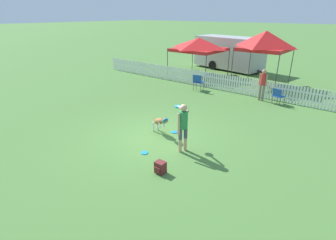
% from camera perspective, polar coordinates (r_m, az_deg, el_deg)
% --- Properties ---
extents(ground_plane, '(240.00, 240.00, 0.00)m').
position_cam_1_polar(ground_plane, '(9.44, -3.23, -3.89)').
color(ground_plane, '#4C7A38').
extents(handler_person, '(0.84, 0.88, 1.60)m').
position_cam_1_polar(handler_person, '(8.17, 3.24, -0.53)').
color(handler_person, tan).
rests_on(handler_person, ground_plane).
extents(leaping_dog, '(1.07, 0.52, 0.78)m').
position_cam_1_polar(leaping_dog, '(9.53, -1.83, -0.32)').
color(leaping_dog, olive).
rests_on(leaping_dog, ground_plane).
extents(frisbee_near_handler, '(0.23, 0.23, 0.02)m').
position_cam_1_polar(frisbee_near_handler, '(8.47, -5.15, -7.12)').
color(frisbee_near_handler, '#1E8CD8').
rests_on(frisbee_near_handler, ground_plane).
extents(frisbee_near_dog, '(0.23, 0.23, 0.02)m').
position_cam_1_polar(frisbee_near_dog, '(9.83, 1.33, -2.65)').
color(frisbee_near_dog, '#1E8CD8').
rests_on(frisbee_near_dog, ground_plane).
extents(backpack_on_grass, '(0.28, 0.27, 0.34)m').
position_cam_1_polar(backpack_on_grass, '(7.42, -1.70, -10.26)').
color(backpack_on_grass, maroon).
rests_on(backpack_on_grass, ground_plane).
extents(picket_fence, '(21.35, 0.04, 0.93)m').
position_cam_1_polar(picket_fence, '(15.02, 15.46, 7.25)').
color(picket_fence, white).
rests_on(picket_fence, ground_plane).
extents(folding_chair_blue_left, '(0.58, 0.60, 0.81)m').
position_cam_1_polar(folding_chair_blue_left, '(13.76, 22.86, 5.04)').
color(folding_chair_blue_left, '#333338').
rests_on(folding_chair_blue_left, ground_plane).
extents(folding_chair_center, '(0.61, 0.63, 0.93)m').
position_cam_1_polar(folding_chair_center, '(15.21, 6.55, 8.45)').
color(folding_chair_center, '#333338').
rests_on(folding_chair_center, ground_plane).
extents(canopy_tent_main, '(2.69, 2.69, 3.22)m').
position_cam_1_polar(canopy_tent_main, '(16.92, 20.45, 15.86)').
color(canopy_tent_main, '#333338').
rests_on(canopy_tent_main, ground_plane).
extents(canopy_tent_secondary, '(3.14, 3.14, 2.61)m').
position_cam_1_polar(canopy_tent_secondary, '(18.80, 6.80, 16.03)').
color(canopy_tent_secondary, '#333338').
rests_on(canopy_tent_secondary, ground_plane).
extents(spectator_standing, '(0.42, 0.27, 1.59)m').
position_cam_1_polar(spectator_standing, '(14.03, 19.95, 7.79)').
color(spectator_standing, '#7A705B').
rests_on(spectator_standing, ground_plane).
extents(equipment_trailer, '(6.26, 3.02, 2.47)m').
position_cam_1_polar(equipment_trailer, '(21.66, 13.11, 14.16)').
color(equipment_trailer, '#B7B7B7').
rests_on(equipment_trailer, ground_plane).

